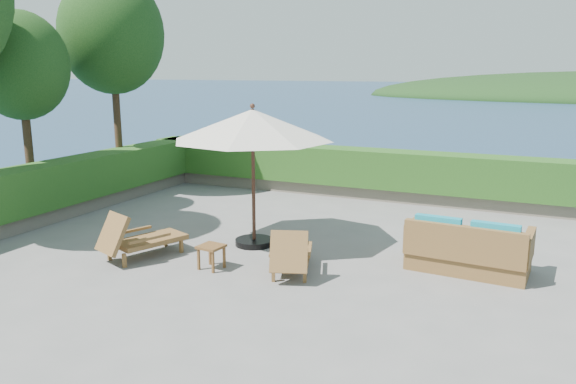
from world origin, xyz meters
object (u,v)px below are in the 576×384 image
at_px(lounge_right, 291,253).
at_px(lounge_left, 138,238).
at_px(side_table, 211,249).
at_px(wicker_loveseat, 467,250).
at_px(patio_umbrella, 253,126).

bearing_deg(lounge_right, lounge_left, 168.97).
bearing_deg(side_table, wicker_loveseat, 22.71).
bearing_deg(patio_umbrella, lounge_left, -134.56).
xyz_separation_m(lounge_right, side_table, (-1.38, -0.38, -0.01)).
bearing_deg(lounge_right, patio_umbrella, 119.12).
relative_size(lounge_left, lounge_right, 1.07).
distance_m(lounge_left, wicker_loveseat, 5.99).
bearing_deg(lounge_left, patio_umbrella, 66.71).
bearing_deg(patio_umbrella, wicker_loveseat, 2.62).
distance_m(patio_umbrella, lounge_left, 3.03).
height_order(patio_umbrella, lounge_right, patio_umbrella).
height_order(lounge_left, lounge_right, lounge_left).
bearing_deg(patio_umbrella, lounge_right, -41.16).
distance_m(patio_umbrella, side_table, 2.57).
height_order(lounge_left, side_table, lounge_left).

